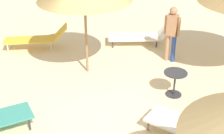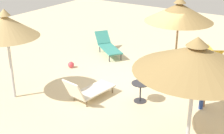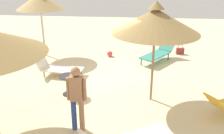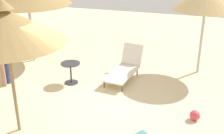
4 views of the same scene
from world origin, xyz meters
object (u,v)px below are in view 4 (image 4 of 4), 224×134
object	(u,v)px
side_table_round	(71,69)
lounge_chair_front	(125,67)
person_standing_near_left	(2,54)
parasol_umbrella_near_right	(4,25)
beach_ball	(195,115)

from	to	relation	value
side_table_round	lounge_chair_front	bearing A→B (deg)	30.62
person_standing_near_left	lounge_chair_front	bearing A→B (deg)	25.60
parasol_umbrella_near_right	person_standing_near_left	bearing A→B (deg)	132.30
parasol_umbrella_near_right	lounge_chair_front	size ratio (longest dim) A/B	1.60
lounge_chair_front	side_table_round	size ratio (longest dim) A/B	2.87
person_standing_near_left	side_table_round	distance (m)	2.01
side_table_round	beach_ball	xyz separation A→B (m)	(3.71, -0.95, -0.32)
beach_ball	parasol_umbrella_near_right	bearing A→B (deg)	-156.51
lounge_chair_front	side_table_round	distance (m)	1.70
parasol_umbrella_near_right	lounge_chair_front	world-z (taller)	parasol_umbrella_near_right
person_standing_near_left	side_table_round	size ratio (longest dim) A/B	2.63
parasol_umbrella_near_right	beach_ball	xyz separation A→B (m)	(3.79, 1.65, -2.32)
parasol_umbrella_near_right	person_standing_near_left	xyz separation A→B (m)	(-1.73, 1.90, -1.46)
person_standing_near_left	beach_ball	xyz separation A→B (m)	(5.52, -0.25, -0.86)
beach_ball	lounge_chair_front	bearing A→B (deg)	141.07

